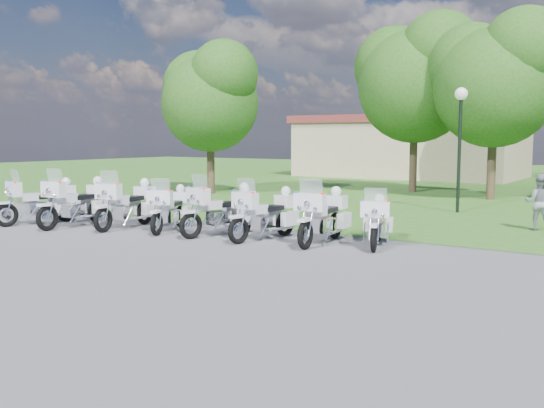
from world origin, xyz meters
The scene contains 16 objects.
ground centered at (0.00, 0.00, 0.00)m, with size 100.00×100.00×0.00m, color #5C5C61.
grass_lawn centered at (0.00, 27.00, 0.00)m, with size 100.00×48.00×0.01m, color #2F6921.
motorcycle_0 centered at (-7.00, -0.04, 0.70)m, with size 1.24×2.45×1.68m.
motorcycle_1 centered at (-5.67, 0.23, 0.73)m, with size 0.90×2.60×1.75m.
motorcycle_2 centered at (-4.20, 0.85, 0.71)m, with size 1.04×2.53×1.71m.
motorcycle_3 centered at (-2.78, 1.14, 0.64)m, with size 1.22×2.18×1.53m.
motorcycle_4 centered at (-1.10, 1.34, 0.70)m, with size 1.18×2.45×1.67m.
motorcycle_5 centered at (0.28, 1.41, 0.68)m, with size 1.03×2.39×1.61m.
motorcycle_6 centered at (1.79, 1.72, 0.69)m, with size 0.92×2.47×1.66m.
motorcycle_7 centered at (3.04, 2.11, 0.61)m, with size 1.17×2.09×1.46m.
lamp_post centered at (2.72, 9.73, 3.25)m, with size 0.44×0.44×4.32m.
tree_0 centered at (-9.12, 10.61, 4.62)m, with size 5.23×4.47×6.98m.
tree_1 centered at (-1.57, 16.66, 5.55)m, with size 6.29×5.37×8.38m.
tree_2 centered at (2.47, 15.08, 5.17)m, with size 5.86×5.00×7.82m.
building_west centered at (-6.00, 28.00, 2.07)m, with size 14.56×8.32×4.10m.
bystander_b centered at (5.84, 6.86, 0.79)m, with size 0.77×0.60×1.58m, color gray.
Camera 1 is at (8.96, -11.36, 2.60)m, focal length 40.00 mm.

